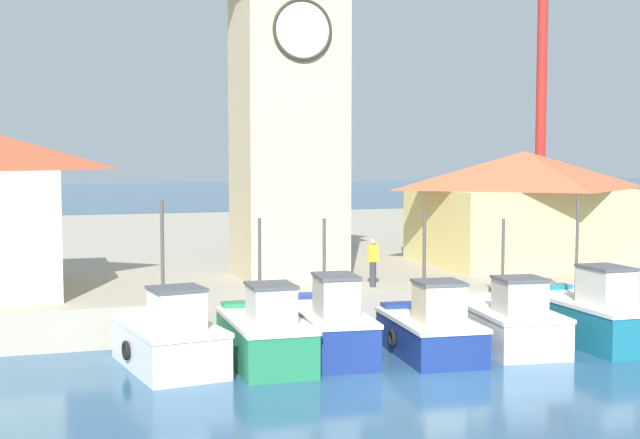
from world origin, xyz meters
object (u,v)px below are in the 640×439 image
fishing_boat_far_left (170,340)px  warehouse_right (524,206)px  fishing_boat_center (510,323)px  fishing_boat_left_inner (329,326)px  fishing_boat_left_outer (265,335)px  clock_tower (288,87)px  dock_worker_near_tower (373,262)px  port_crane_near (309,91)px  port_crane_far (537,106)px  fishing_boat_mid_right (589,315)px  fishing_boat_mid_left (430,330)px

fishing_boat_far_left → warehouse_right: bearing=28.7°
fishing_boat_center → fishing_boat_left_inner: bearing=171.5°
fishing_boat_left_outer → clock_tower: (2.79, 7.63, 7.26)m
fishing_boat_far_left → dock_worker_near_tower: size_ratio=2.76×
port_crane_near → port_crane_far: (13.65, 2.06, -0.40)m
fishing_boat_far_left → dock_worker_near_tower: fishing_boat_far_left is taller
fishing_boat_left_outer → dock_worker_near_tower: (4.85, 4.47, 1.29)m
fishing_boat_left_outer → clock_tower: 10.90m
fishing_boat_left_outer → port_crane_near: 20.48m
fishing_boat_center → port_crane_far: (12.99, 20.02, 7.50)m
fishing_boat_left_outer → port_crane_far: size_ratio=0.24×
fishing_boat_center → clock_tower: 11.67m
fishing_boat_left_inner → warehouse_right: 14.13m
fishing_boat_far_left → fishing_boat_mid_right: fishing_boat_far_left is taller
warehouse_right → dock_worker_near_tower: (-8.27, -4.36, -1.49)m
fishing_boat_mid_left → port_crane_far: size_ratio=0.23×
port_crane_far → clock_tower: bearing=-145.3°
dock_worker_near_tower → fishing_boat_left_outer: bearing=-137.4°
warehouse_right → fishing_boat_left_outer: bearing=-146.1°
fishing_boat_left_inner → warehouse_right: bearing=36.7°
port_crane_far → port_crane_near: bearing=-171.4°
fishing_boat_mid_left → fishing_boat_center: fishing_boat_mid_left is taller
fishing_boat_left_outer → fishing_boat_center: 7.33m
fishing_boat_mid_left → fishing_boat_mid_right: bearing=1.3°
fishing_boat_mid_right → fishing_boat_mid_left: bearing=-178.7°
fishing_boat_mid_right → dock_worker_near_tower: fishing_boat_mid_right is taller
warehouse_right → port_crane_far: 13.90m
fishing_boat_center → fishing_boat_mid_right: size_ratio=0.87×
fishing_boat_far_left → fishing_boat_mid_left: 7.27m
fishing_boat_mid_right → clock_tower: size_ratio=0.35×
fishing_boat_left_inner → fishing_boat_mid_left: bearing=-20.6°
fishing_boat_mid_left → port_crane_near: bearing=83.8°
fishing_boat_mid_right → fishing_boat_center: bearing=178.0°
dock_worker_near_tower → fishing_boat_mid_right: bearing=-43.3°
fishing_boat_far_left → clock_tower: 11.67m
clock_tower → warehouse_right: (10.33, 1.20, -4.49)m
fishing_boat_left_outer → fishing_boat_left_inner: fishing_boat_left_outer is taller
port_crane_far → dock_worker_near_tower: size_ratio=11.48×
fishing_boat_left_outer → warehouse_right: (13.13, 8.83, 2.78)m
fishing_boat_center → clock_tower: clock_tower is taller
fishing_boat_left_outer → fishing_boat_left_inner: 2.09m
fishing_boat_left_inner → fishing_boat_mid_right: (7.95, -0.89, 0.02)m
clock_tower → dock_worker_near_tower: size_ratio=9.01×
fishing_boat_center → dock_worker_near_tower: 5.50m
port_crane_near → clock_tower: bearing=-111.0°
fishing_boat_far_left → fishing_boat_mid_left: size_ratio=1.05×
fishing_boat_center → port_crane_far: size_ratio=0.24×
dock_worker_near_tower → port_crane_near: bearing=82.2°
port_crane_near → dock_worker_near_tower: bearing=-97.8°
fishing_boat_left_outer → dock_worker_near_tower: 6.72m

